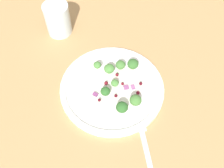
# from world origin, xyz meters

# --- Properties ---
(ground_plane) EXTENTS (1.80, 1.80, 0.02)m
(ground_plane) POSITION_xyz_m (0.00, 0.00, -0.01)
(ground_plane) COLOR tan
(plate) EXTENTS (0.27, 0.27, 0.02)m
(plate) POSITION_xyz_m (0.01, 0.01, 0.01)
(plate) COLOR white
(plate) RESTS_ON ground_plane
(dressing_pool) EXTENTS (0.16, 0.16, 0.00)m
(dressing_pool) POSITION_xyz_m (0.01, 0.01, 0.01)
(dressing_pool) COLOR white
(dressing_pool) RESTS_ON plate
(broccoli_floret_0) EXTENTS (0.03, 0.03, 0.03)m
(broccoli_floret_0) POSITION_xyz_m (-0.07, 0.02, 0.04)
(broccoli_floret_0) COLOR #9EC684
(broccoli_floret_0) RESTS_ON plate
(broccoli_floret_1) EXTENTS (0.03, 0.03, 0.03)m
(broccoli_floret_1) POSITION_xyz_m (0.05, 0.07, 0.04)
(broccoli_floret_1) COLOR #8EB77A
(broccoli_floret_1) RESTS_ON plate
(broccoli_floret_2) EXTENTS (0.03, 0.03, 0.03)m
(broccoli_floret_2) POSITION_xyz_m (0.01, 0.09, 0.04)
(broccoli_floret_2) COLOR #9EC684
(broccoli_floret_2) RESTS_ON plate
(broccoli_floret_3) EXTENTS (0.02, 0.02, 0.02)m
(broccoli_floret_3) POSITION_xyz_m (0.00, 0.01, 0.03)
(broccoli_floret_3) COLOR #8EB77A
(broccoli_floret_3) RESTS_ON plate
(broccoli_floret_4) EXTENTS (0.02, 0.02, 0.02)m
(broccoli_floret_4) POSITION_xyz_m (-0.01, -0.06, 0.03)
(broccoli_floret_4) COLOR #9EC684
(broccoli_floret_4) RESTS_ON plate
(broccoli_floret_5) EXTENTS (0.03, 0.03, 0.03)m
(broccoli_floret_5) POSITION_xyz_m (-0.02, -0.02, 0.03)
(broccoli_floret_5) COLOR #9EC684
(broccoli_floret_5) RESTS_ON plate
(broccoli_floret_6) EXTENTS (0.02, 0.02, 0.02)m
(broccoli_floret_6) POSITION_xyz_m (0.04, 0.01, 0.03)
(broccoli_floret_6) COLOR #9EC684
(broccoli_floret_6) RESTS_ON plate
(broccoli_floret_7) EXTENTS (0.03, 0.03, 0.03)m
(broccoli_floret_7) POSITION_xyz_m (-0.05, -0.01, 0.03)
(broccoli_floret_7) COLOR #8EB77A
(broccoli_floret_7) RESTS_ON plate
(cranberry_0) EXTENTS (0.01, 0.01, 0.01)m
(cranberry_0) POSITION_xyz_m (0.06, 0.01, 0.02)
(cranberry_0) COLOR #4C0A14
(cranberry_0) RESTS_ON plate
(cranberry_1) EXTENTS (0.01, 0.01, 0.01)m
(cranberry_1) POSITION_xyz_m (0.02, 0.03, 0.02)
(cranberry_1) COLOR #4C0A14
(cranberry_1) RESTS_ON plate
(cranberry_2) EXTENTS (0.01, 0.01, 0.01)m
(cranberry_2) POSITION_xyz_m (-0.04, 0.07, 0.02)
(cranberry_2) COLOR #4C0A14
(cranberry_2) RESTS_ON plate
(cranberry_3) EXTENTS (0.01, 0.01, 0.01)m
(cranberry_3) POSITION_xyz_m (0.01, -0.01, 0.02)
(cranberry_3) COLOR maroon
(cranberry_3) RESTS_ON plate
(cranberry_4) EXTENTS (0.01, 0.01, 0.01)m
(cranberry_4) POSITION_xyz_m (-0.02, 0.03, 0.02)
(cranberry_4) COLOR maroon
(cranberry_4) RESTS_ON plate
(cranberry_5) EXTENTS (0.01, 0.01, 0.01)m
(cranberry_5) POSITION_xyz_m (-0.03, 0.00, 0.02)
(cranberry_5) COLOR maroon
(cranberry_5) RESTS_ON plate
(cranberry_6) EXTENTS (0.01, 0.01, 0.01)m
(cranberry_6) POSITION_xyz_m (-0.02, 0.07, 0.02)
(cranberry_6) COLOR maroon
(cranberry_6) RESTS_ON plate
(onion_bit_0) EXTENTS (0.01, 0.01, 0.00)m
(onion_bit_0) POSITION_xyz_m (0.05, -0.01, 0.02)
(onion_bit_0) COLOR #843D75
(onion_bit_0) RESTS_ON plate
(onion_bit_1) EXTENTS (0.02, 0.02, 0.00)m
(onion_bit_1) POSITION_xyz_m (-0.03, 0.05, 0.02)
(onion_bit_1) COLOR #A35B93
(onion_bit_1) RESTS_ON plate
(onion_bit_2) EXTENTS (0.02, 0.02, 0.00)m
(onion_bit_2) POSITION_xyz_m (-0.01, 0.04, 0.02)
(onion_bit_2) COLOR #934C84
(onion_bit_2) RESTS_ON plate
(fork) EXTENTS (0.14, 0.15, 0.01)m
(fork) POSITION_xyz_m (0.09, 0.17, 0.00)
(fork) COLOR silver
(fork) RESTS_ON ground_plane
(water_glass) EXTENTS (0.07, 0.07, 0.10)m
(water_glass) POSITION_xyz_m (-0.07, -0.25, 0.05)
(water_glass) COLOR silver
(water_glass) RESTS_ON ground_plane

